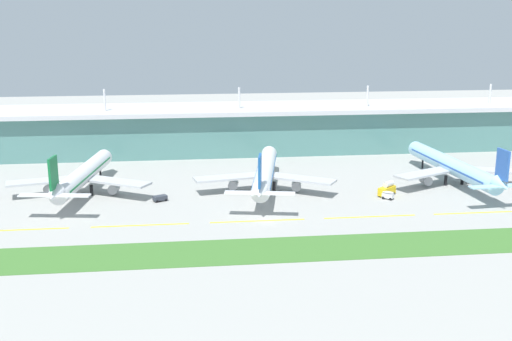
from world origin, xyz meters
The scene contains 14 objects.
ground_plane centered at (0.00, 0.00, 0.00)m, with size 600.00×600.00×0.00m, color #9E9E99.
terminal_building centered at (0.00, 96.79, 10.12)m, with size 288.00×34.00×28.84m.
airliner_near centered at (-58.01, 35.39, 6.45)m, with size 48.27×62.98×18.90m.
airliner_middle centered at (3.46, 32.53, 6.45)m, with size 47.98×66.63×18.90m.
airliner_far centered at (70.95, 33.28, 6.45)m, with size 48.65×69.36×18.90m.
taxiway_stripe_west centered at (-71.00, 0.22, 0.02)m, with size 28.00×0.70×0.04m, color yellow.
taxiway_stripe_mid_west centered at (-37.00, 0.22, 0.02)m, with size 28.00×0.70×0.04m, color yellow.
taxiway_stripe_centre centered at (-3.00, 0.22, 0.02)m, with size 28.00×0.70×0.04m, color yellow.
taxiway_stripe_mid_east centered at (31.00, 0.22, 0.02)m, with size 28.00×0.70×0.04m, color yellow.
taxiway_stripe_east centered at (65.00, 0.22, 0.02)m, with size 28.00×0.70×0.04m, color yellow.
grass_verge centered at (0.00, -23.45, 0.05)m, with size 300.00×18.00×0.10m, color #3D702D.
pushback_tug centered at (-32.06, 23.83, 1.10)m, with size 5.01×4.09×1.85m.
fuel_truck centered at (43.24, 21.57, 2.26)m, with size 7.20×6.61×4.95m.
baggage_cart centered at (42.19, 17.42, 1.26)m, with size 3.90×3.72×2.48m.
Camera 1 is at (-23.87, -174.82, 59.54)m, focal length 44.30 mm.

